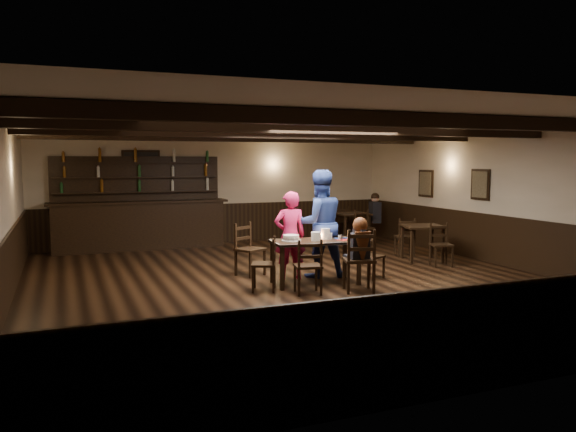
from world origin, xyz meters
name	(u,v)px	position (x,y,z in m)	size (l,w,h in m)	color
ground	(293,281)	(0.00, 0.00, 0.00)	(10.00, 10.00, 0.00)	black
room_shell	(293,181)	(0.01, 0.04, 1.75)	(9.02, 10.02, 2.71)	beige
dining_table	(315,245)	(0.27, -0.32, 0.66)	(1.53, 0.86, 0.75)	black
chair_near_left	(309,262)	(-0.15, -1.00, 0.52)	(0.48, 0.47, 0.88)	black
chair_near_right	(360,256)	(0.66, -1.18, 0.60)	(0.59, 0.58, 1.02)	black
chair_end_left	(268,260)	(-0.64, -0.50, 0.51)	(0.52, 0.53, 0.87)	black
chair_end_right	(369,253)	(1.34, -0.31, 0.46)	(0.47, 0.48, 0.79)	black
chair_far_pushed	(247,245)	(-0.58, 0.84, 0.56)	(0.60, 0.59, 0.96)	black
woman_pink	(290,236)	(0.02, 0.19, 0.78)	(0.57, 0.37, 1.56)	#DA3267
man_blue	(319,224)	(0.59, 0.19, 0.97)	(0.94, 0.73, 1.94)	navy
seated_person	(360,242)	(0.69, -1.11, 0.81)	(0.31, 0.47, 0.77)	black
cake	(291,238)	(-0.14, -0.24, 0.80)	(0.33, 0.33, 0.10)	white
plate_stack_a	(316,236)	(0.26, -0.38, 0.83)	(0.16, 0.16, 0.15)	white
plate_stack_b	(325,234)	(0.50, -0.25, 0.85)	(0.16, 0.16, 0.19)	white
tea_light	(319,238)	(0.38, -0.26, 0.78)	(0.05, 0.05, 0.06)	#A5A8AD
salt_shaker	(339,238)	(0.66, -0.45, 0.79)	(0.03, 0.03, 0.08)	silver
pepper_shaker	(341,237)	(0.69, -0.47, 0.80)	(0.04, 0.04, 0.09)	#A5A8AD
drink_glass	(330,236)	(0.59, -0.26, 0.81)	(0.07, 0.07, 0.11)	silver
menu_red	(344,239)	(0.77, -0.44, 0.75)	(0.26, 0.18, 0.00)	maroon
menu_blue	(342,238)	(0.81, -0.29, 0.75)	(0.28, 0.19, 0.00)	#102151
bar_counter	(140,219)	(-2.00, 4.72, 0.73)	(4.12, 0.70, 2.20)	black
back_table_a	(422,230)	(3.29, 0.86, 0.65)	(0.99, 0.99, 0.75)	black
back_table_b	(352,217)	(3.23, 3.84, 0.65)	(0.86, 0.86, 0.75)	black
bg_patron_left	(328,211)	(2.49, 3.69, 0.83)	(0.23, 0.36, 0.73)	black
bg_patron_right	(375,208)	(3.92, 3.83, 0.86)	(0.31, 0.42, 0.79)	black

